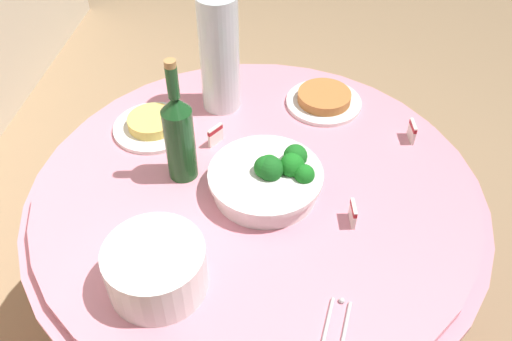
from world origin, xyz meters
name	(u,v)px	position (x,y,z in m)	size (l,w,h in m)	color
ground_plane	(256,336)	(0.00, 0.00, 0.00)	(6.00, 6.00, 0.00)	#9E7F5B
buffet_table	(256,271)	(0.00, 0.00, 0.38)	(1.16, 1.16, 0.74)	maroon
broccoli_bowl	(269,178)	(-0.01, -0.03, 0.78)	(0.28, 0.28, 0.11)	white
plate_stack	(156,268)	(-0.32, 0.17, 0.80)	(0.21, 0.21, 0.11)	white
wine_bottle	(179,135)	(0.02, 0.19, 0.87)	(0.07, 0.07, 0.34)	#1B4B20
decorative_fruit_vase	(220,59)	(0.32, 0.14, 0.89)	(0.11, 0.11, 0.34)	silver
serving_tongs	(335,331)	(-0.39, -0.20, 0.74)	(0.17, 0.07, 0.01)	silver
food_plate_peanuts	(324,99)	(0.36, -0.16, 0.76)	(0.22, 0.22, 0.04)	white
food_plate_noodles	(153,125)	(0.18, 0.31, 0.76)	(0.22, 0.22, 0.04)	white
label_placard_front	(412,130)	(0.22, -0.40, 0.77)	(0.05, 0.02, 0.05)	white
label_placard_mid	(215,134)	(0.15, 0.13, 0.77)	(0.05, 0.04, 0.05)	white
label_placard_rear	(353,213)	(-0.09, -0.24, 0.77)	(0.05, 0.02, 0.05)	white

